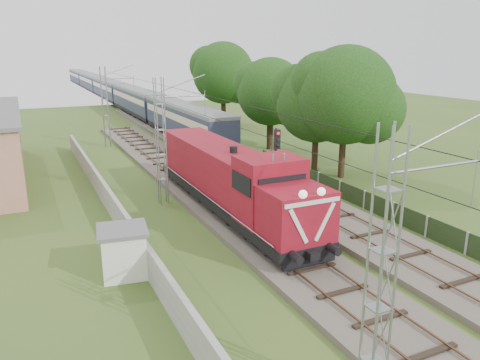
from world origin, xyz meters
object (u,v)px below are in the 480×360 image
locomotive (230,178)px  signal_post (276,156)px  coach_rake (109,89)px  relay_hut (124,251)px

locomotive → signal_post: (2.63, -0.81, 1.28)m
coach_rake → relay_hut: bearing=-99.8°
locomotive → relay_hut: 9.06m
coach_rake → signal_post: bearing=-92.0°
locomotive → relay_hut: bearing=-145.5°
coach_rake → relay_hut: coach_rake is taller
relay_hut → signal_post: bearing=23.1°
coach_rake → signal_post: size_ratio=21.07×
relay_hut → coach_rake: bearing=80.2°
locomotive → coach_rake: size_ratio=0.16×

